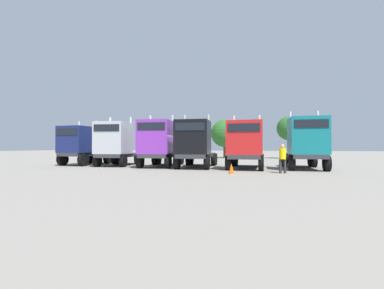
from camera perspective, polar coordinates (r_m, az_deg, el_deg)
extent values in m
plane|color=gray|center=(20.76, -4.00, -4.99)|extent=(200.00, 200.00, 0.00)
cube|color=#333338|center=(26.70, -20.93, -1.87)|extent=(2.37, 5.75, 0.30)
cube|color=navy|center=(25.43, -23.28, 0.97)|extent=(2.47, 2.43, 2.27)
cube|color=black|center=(24.57, -25.14, 2.46)|extent=(2.10, 0.10, 0.55)
cylinder|color=silver|center=(25.86, -19.74, 1.60)|extent=(0.19, 0.19, 2.87)
cylinder|color=silver|center=(27.07, -22.91, 1.52)|extent=(0.19, 0.19, 2.87)
cylinder|color=#333338|center=(27.67, -19.29, -1.39)|extent=(1.13, 1.13, 0.12)
cylinder|color=black|center=(24.36, -22.11, -3.03)|extent=(0.38, 1.09, 1.08)
cylinder|color=black|center=(25.84, -25.83, -2.87)|extent=(0.38, 1.09, 1.08)
cylinder|color=black|center=(27.03, -17.45, -2.79)|extent=(0.38, 1.09, 1.08)
cylinder|color=black|center=(28.37, -21.06, -2.68)|extent=(0.38, 1.09, 1.08)
cylinder|color=black|center=(27.93, -16.13, -2.72)|extent=(0.38, 1.09, 1.08)
cylinder|color=black|center=(29.23, -19.69, -2.62)|extent=(0.38, 1.09, 1.08)
cube|color=#333338|center=(24.66, -14.90, -2.17)|extent=(3.07, 6.00, 0.30)
cube|color=#B7BABF|center=(23.22, -16.38, 1.31)|extent=(2.77, 2.93, 2.59)
cube|color=black|center=(22.07, -17.77, 3.41)|extent=(2.08, 0.37, 0.55)
cylinder|color=silver|center=(24.21, -12.93, 1.93)|extent=(0.21, 0.21, 3.19)
cylinder|color=silver|center=(24.94, -17.02, 1.87)|extent=(0.21, 0.21, 3.19)
cylinder|color=#333338|center=(25.83, -13.83, -1.63)|extent=(1.26, 1.26, 0.12)
cylinder|color=black|center=(22.26, -14.43, -3.38)|extent=(0.50, 1.05, 1.01)
cylinder|color=black|center=(23.17, -19.48, -3.26)|extent=(0.50, 1.05, 1.01)
cylinder|color=black|center=(25.47, -11.52, -3.03)|extent=(0.50, 1.05, 1.01)
cylinder|color=black|center=(26.27, -16.06, -2.94)|extent=(0.50, 1.05, 1.01)
cylinder|color=black|center=(26.51, -10.74, -2.93)|extent=(0.50, 1.05, 1.01)
cylinder|color=black|center=(27.28, -15.13, -2.86)|extent=(0.50, 1.05, 1.01)
cube|color=#333338|center=(22.72, -6.32, -2.24)|extent=(2.98, 6.39, 0.30)
cube|color=purple|center=(21.00, -7.62, 1.54)|extent=(2.71, 2.86, 2.58)
cube|color=black|center=(19.80, -8.70, 3.88)|extent=(2.09, 0.31, 0.55)
cylinder|color=silver|center=(22.15, -4.19, 2.21)|extent=(0.20, 0.20, 3.18)
cylinder|color=silver|center=(22.67, -8.87, 2.15)|extent=(0.20, 0.20, 3.18)
cylinder|color=#333338|center=(24.02, -5.45, -1.65)|extent=(1.23, 1.23, 0.12)
cylinder|color=black|center=(20.16, -5.10, -3.65)|extent=(0.48, 1.07, 1.04)
cylinder|color=black|center=(20.81, -10.99, -3.54)|extent=(0.48, 1.07, 1.04)
cylinder|color=black|center=(23.91, -2.83, -3.16)|extent=(0.48, 1.07, 1.04)
cylinder|color=black|center=(24.46, -7.88, -3.10)|extent=(0.48, 1.07, 1.04)
cylinder|color=black|center=(24.99, -2.30, -3.05)|extent=(0.48, 1.07, 1.04)
cylinder|color=black|center=(25.51, -7.16, -3.00)|extent=(0.48, 1.07, 1.04)
cube|color=#333338|center=(21.72, 1.23, -2.31)|extent=(2.80, 6.56, 0.30)
cube|color=black|center=(19.76, 0.23, 1.53)|extent=(2.62, 2.61, 2.47)
cube|color=black|center=(18.61, -0.48, 3.85)|extent=(2.09, 0.24, 0.55)
cylinder|color=silver|center=(20.95, 3.48, 2.24)|extent=(0.20, 0.20, 3.07)
cylinder|color=silver|center=(21.29, -1.59, 2.19)|extent=(0.20, 0.20, 3.07)
cylinder|color=#333338|center=(23.10, 1.83, -1.68)|extent=(1.20, 1.20, 0.12)
cylinder|color=black|center=(19.11, 3.20, -3.81)|extent=(0.45, 1.07, 1.04)
cylinder|color=black|center=(19.54, -3.22, -3.74)|extent=(0.45, 1.07, 1.04)
cylinder|color=black|center=(23.15, 4.59, -3.24)|extent=(0.45, 1.07, 1.04)
cylinder|color=black|center=(23.50, -0.75, -3.20)|extent=(0.45, 1.07, 1.04)
cylinder|color=black|center=(24.24, 4.89, -3.12)|extent=(0.45, 1.07, 1.04)
cylinder|color=black|center=(24.58, -0.22, -3.09)|extent=(0.45, 1.07, 1.04)
cube|color=#333338|center=(21.03, 11.55, -2.37)|extent=(2.35, 6.13, 0.30)
cube|color=red|center=(19.29, 11.21, 1.38)|extent=(2.46, 2.65, 2.34)
cube|color=black|center=(18.01, 10.92, 3.56)|extent=(2.10, 0.09, 0.55)
cylinder|color=silver|center=(20.70, 14.11, 2.08)|extent=(0.18, 0.18, 2.94)
cylinder|color=silver|center=(20.83, 8.88, 2.06)|extent=(0.18, 0.18, 2.94)
cylinder|color=#333338|center=(22.36, 11.76, -1.73)|extent=(1.13, 1.13, 0.12)
cylinder|color=black|center=(18.67, 14.47, -3.88)|extent=(0.38, 1.05, 1.04)
cylinder|color=black|center=(18.83, 7.75, -3.87)|extent=(0.38, 1.05, 1.04)
cylinder|color=black|center=(22.44, 14.59, -3.32)|extent=(0.38, 1.05, 1.04)
cylinder|color=black|center=(22.57, 8.99, -3.31)|extent=(0.38, 1.05, 1.04)
cylinder|color=black|center=(23.54, 14.62, -3.19)|extent=(0.38, 1.05, 1.04)
cylinder|color=black|center=(23.67, 9.28, -3.19)|extent=(0.38, 1.05, 1.04)
cube|color=#333338|center=(21.90, 22.46, -2.19)|extent=(2.65, 6.14, 0.30)
cube|color=#14727A|center=(20.11, 23.37, 1.71)|extent=(2.57, 2.51, 2.54)
cube|color=black|center=(18.99, 24.05, 4.09)|extent=(2.10, 0.20, 0.55)
cylinder|color=silver|center=(21.61, 25.17, 2.36)|extent=(0.19, 0.19, 3.14)
cylinder|color=silver|center=(21.26, 20.17, 2.39)|extent=(0.19, 0.19, 3.14)
cylinder|color=#333338|center=(23.20, 21.88, -1.58)|extent=(1.18, 1.18, 0.12)
cylinder|color=black|center=(19.91, 26.76, -3.59)|extent=(0.43, 1.09, 1.07)
cylinder|color=black|center=(19.48, 20.47, -3.68)|extent=(0.43, 1.09, 1.07)
cylinder|color=black|center=(23.50, 24.50, -3.12)|extent=(0.43, 1.09, 1.07)
cylinder|color=black|center=(23.14, 19.16, -3.18)|extent=(0.43, 1.09, 1.07)
cylinder|color=black|center=(24.58, 23.95, -3.01)|extent=(0.43, 1.09, 1.07)
cylinder|color=black|center=(24.23, 18.85, -3.07)|extent=(0.43, 1.09, 1.07)
cylinder|color=#2D2D2D|center=(17.33, 18.29, -4.41)|extent=(0.20, 0.20, 0.87)
cylinder|color=#2D2D2D|center=(17.43, 19.16, -4.39)|extent=(0.20, 0.20, 0.87)
cylinder|color=yellow|center=(17.34, 18.71, -1.85)|extent=(0.50, 0.50, 0.69)
sphere|color=tan|center=(17.34, 18.71, -0.33)|extent=(0.23, 0.23, 0.23)
cone|color=#F2590C|center=(16.45, 8.38, -5.05)|extent=(0.36, 0.36, 0.63)
cylinder|color=#4C3823|center=(41.74, -6.47, -0.78)|extent=(0.36, 0.36, 2.89)
sphere|color=#286023|center=(41.82, -6.46, 2.85)|extent=(3.01, 3.01, 3.01)
cylinder|color=#4C3823|center=(39.70, 6.95, -1.41)|extent=(0.36, 0.36, 2.02)
sphere|color=#286023|center=(39.75, 6.95, 2.37)|extent=(4.03, 4.03, 4.03)
cylinder|color=#4C3823|center=(39.59, 19.99, -0.77)|extent=(0.36, 0.36, 2.87)
sphere|color=#286023|center=(39.67, 19.98, 3.26)|extent=(3.38, 3.38, 3.38)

